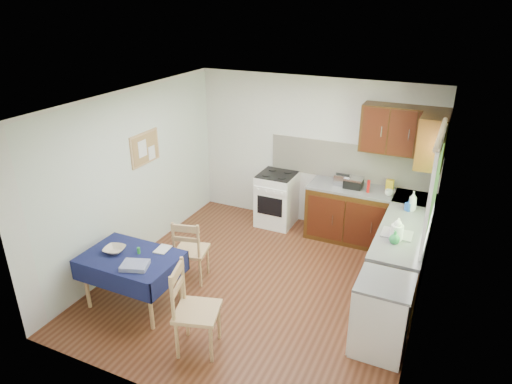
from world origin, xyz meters
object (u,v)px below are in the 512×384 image
at_px(dish_rack, 397,233).
at_px(chair_far, 190,249).
at_px(chair_near, 192,307).
at_px(toaster, 342,180).
at_px(sandwich_press, 353,183).
at_px(kettle, 397,231).
at_px(dining_table, 131,263).

bearing_deg(dish_rack, chair_far, -165.81).
bearing_deg(chair_near, toaster, -29.71).
xyz_separation_m(sandwich_press, kettle, (0.87, -1.40, 0.03)).
xyz_separation_m(dining_table, toaster, (1.87, 2.85, 0.38)).
distance_m(chair_far, toaster, 2.62).
bearing_deg(chair_near, dining_table, 55.85).
bearing_deg(toaster, chair_far, -126.87).
bearing_deg(chair_near, sandwich_press, -32.72).
relative_size(toaster, dish_rack, 0.68).
height_order(chair_far, kettle, kettle).
height_order(dining_table, toaster, toaster).
bearing_deg(sandwich_press, chair_far, -153.57).
height_order(chair_far, chair_near, chair_near).
relative_size(chair_far, dish_rack, 2.55).
xyz_separation_m(chair_far, kettle, (2.55, 0.69, 0.51)).
xyz_separation_m(dining_table, dish_rack, (2.91, 1.55, 0.32)).
relative_size(dining_table, kettle, 4.63).
height_order(chair_near, kettle, kettle).
bearing_deg(chair_far, kettle, -178.38).
relative_size(dish_rack, kettle, 1.46).
relative_size(sandwich_press, dish_rack, 0.75).
bearing_deg(dining_table, kettle, 35.53).
xyz_separation_m(toaster, dish_rack, (1.04, -1.29, -0.07)).
height_order(toaster, kettle, kettle).
height_order(toaster, sandwich_press, toaster).
xyz_separation_m(dining_table, chair_far, (0.37, 0.75, -0.10)).
distance_m(chair_near, sandwich_press, 3.36).
relative_size(dining_table, chair_near, 1.12).
bearing_deg(chair_far, dining_table, 50.16).
distance_m(toaster, dish_rack, 1.66).
bearing_deg(sandwich_press, chair_near, -131.22).
distance_m(sandwich_press, dish_rack, 1.55).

